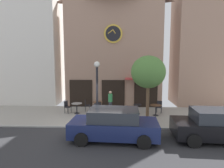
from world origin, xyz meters
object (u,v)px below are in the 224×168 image
at_px(cafe_table_near_door, 77,106).
at_px(parked_car_black, 218,126).
at_px(cafe_chair_near_tree, 97,108).
at_px(cafe_chair_outer, 99,107).
at_px(cafe_table_center_right, 108,110).
at_px(cafe_table_center, 137,108).
at_px(cafe_table_near_curb, 98,104).
at_px(pedestrian_green, 110,102).
at_px(street_tree, 148,72).
at_px(cafe_chair_mid_row, 114,112).
at_px(cafe_table_center_left, 156,108).
at_px(street_lamp, 97,92).
at_px(cafe_chair_under_awning, 87,104).
at_px(parked_car_navy, 114,125).
at_px(cafe_chair_facing_wall, 159,106).
at_px(cafe_chair_right_end, 67,106).

relative_size(cafe_table_near_door, parked_car_black, 0.18).
height_order(cafe_chair_near_tree, cafe_chair_outer, same).
relative_size(cafe_table_center_right, cafe_table_center, 1.01).
bearing_deg(cafe_table_near_curb, pedestrian_green, -25.16).
relative_size(street_tree, cafe_chair_mid_row, 4.70).
xyz_separation_m(cafe_table_center_left, cafe_chair_mid_row, (-2.99, -1.18, -0.04)).
bearing_deg(street_lamp, cafe_chair_under_awning, 112.79).
height_order(cafe_table_near_door, cafe_table_center_left, same).
bearing_deg(parked_car_black, parked_car_navy, -179.35).
bearing_deg(pedestrian_green, parked_car_navy, -85.21).
distance_m(pedestrian_green, parked_car_black, 7.37).
relative_size(cafe_chair_facing_wall, pedestrian_green, 0.54).
relative_size(cafe_chair_near_tree, cafe_chair_facing_wall, 1.00).
distance_m(cafe_table_center_right, cafe_chair_outer, 0.99).
bearing_deg(cafe_chair_outer, cafe_table_near_door, 178.26).
distance_m(cafe_table_center, cafe_chair_mid_row, 2.30).
distance_m(street_lamp, cafe_table_center, 3.75).
distance_m(street_lamp, pedestrian_green, 2.70).
relative_size(street_tree, parked_car_black, 0.96).
relative_size(cafe_chair_near_tree, cafe_chair_mid_row, 1.00).
bearing_deg(cafe_table_center, parked_car_black, -52.96).
bearing_deg(pedestrian_green, cafe_table_near_curb, 154.84).
height_order(cafe_table_center, cafe_chair_right_end, cafe_chair_right_end).
relative_size(cafe_chair_outer, pedestrian_green, 0.54).
distance_m(cafe_table_center, cafe_chair_right_end, 5.28).
height_order(cafe_chair_right_end, cafe_chair_mid_row, same).
height_order(cafe_table_center_right, cafe_chair_facing_wall, cafe_chair_facing_wall).
bearing_deg(cafe_table_center_left, street_tree, -116.62).
xyz_separation_m(cafe_chair_near_tree, parked_car_navy, (1.33, -4.12, 0.23)).
height_order(street_lamp, cafe_chair_outer, street_lamp).
height_order(cafe_chair_facing_wall, cafe_chair_under_awning, same).
bearing_deg(parked_car_navy, street_tree, 52.44).
bearing_deg(cafe_chair_right_end, cafe_table_center, -1.23).
bearing_deg(cafe_chair_right_end, cafe_table_center_left, -4.02).
bearing_deg(cafe_chair_near_tree, street_tree, -23.79).
bearing_deg(parked_car_black, cafe_chair_near_tree, 147.71).
xyz_separation_m(street_lamp, parked_car_black, (6.22, -2.53, -1.21)).
distance_m(street_lamp, parked_car_black, 6.82).
bearing_deg(cafe_chair_under_awning, parked_car_navy, -66.89).
relative_size(cafe_chair_right_end, cafe_chair_under_awning, 1.00).
xyz_separation_m(cafe_table_center, cafe_chair_right_end, (-5.28, 0.11, 0.06)).
xyz_separation_m(cafe_chair_right_end, cafe_chair_outer, (2.42, -0.19, 0.00)).
distance_m(cafe_chair_mid_row, cafe_chair_outer, 1.85).
bearing_deg(street_tree, cafe_table_center_right, 153.87).
relative_size(street_lamp, cafe_chair_facing_wall, 4.30).
bearing_deg(parked_car_navy, parked_car_black, 0.65).
bearing_deg(cafe_table_center_right, cafe_chair_near_tree, 164.74).
height_order(cafe_table_center, cafe_chair_mid_row, cafe_chair_mid_row).
height_order(cafe_table_center, pedestrian_green, pedestrian_green).
distance_m(cafe_chair_facing_wall, cafe_chair_right_end, 6.96).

